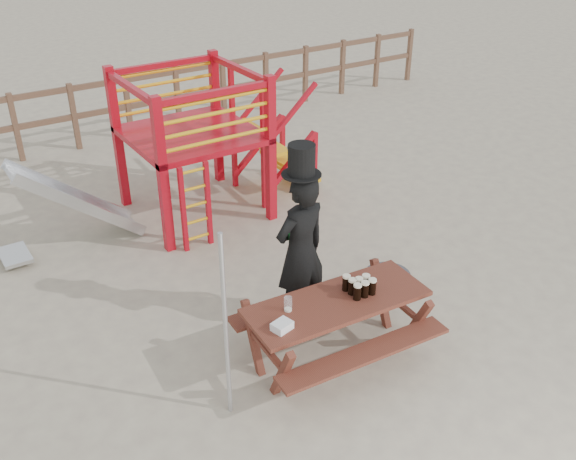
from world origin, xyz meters
name	(u,v)px	position (x,y,z in m)	size (l,w,h in m)	color
ground	(332,346)	(0.00, 0.00, 0.00)	(60.00, 60.00, 0.00)	#B3A88B
back_fence	(101,104)	(0.00, 7.00, 0.74)	(15.09, 0.09, 1.20)	brown
playground_fort	(188,145)	(0.12, 3.58, 1.07)	(4.71, 1.84, 2.10)	#AF0B19
picnic_table	(336,322)	(-0.07, -0.15, 0.45)	(1.94, 1.41, 0.72)	brown
man_with_hat	(301,248)	(-0.02, 0.57, 0.94)	(0.70, 0.50, 2.11)	black
metal_pole	(226,329)	(-1.35, -0.22, 0.96)	(0.04, 0.04, 1.91)	#B2B2B7
parasol_base	(387,278)	(1.29, 0.59, 0.07)	(0.56, 0.56, 0.24)	#3D3D42
paper_bag	(282,326)	(-0.78, -0.24, 0.76)	(0.18, 0.14, 0.08)	white
stout_pints	(360,286)	(0.18, -0.18, 0.80)	(0.26, 0.28, 0.17)	black
empty_glasses	(288,305)	(-0.57, -0.02, 0.79)	(0.08, 0.08, 0.15)	silver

